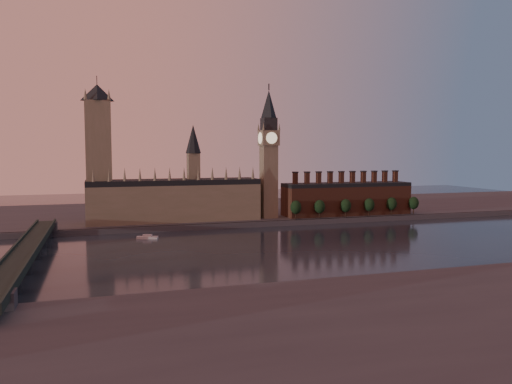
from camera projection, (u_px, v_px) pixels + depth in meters
ground at (312, 248)px, 295.93m from camera, size 900.00×900.00×0.00m
north_bank at (235, 211)px, 465.07m from camera, size 900.00×182.00×4.00m
palace_of_westminster at (175, 198)px, 384.22m from camera, size 130.00×30.30×74.00m
victoria_tower at (99, 149)px, 364.68m from camera, size 24.00×24.00×108.00m
big_ben at (269, 152)px, 398.93m from camera, size 15.00×15.00×107.00m
chimney_block at (347, 198)px, 422.98m from camera, size 110.00×25.00×37.00m
embankment_tree_0 at (296, 207)px, 393.54m from camera, size 8.60×8.60×14.88m
embankment_tree_1 at (320, 207)px, 398.16m from camera, size 8.60×8.60×14.88m
embankment_tree_2 at (346, 206)px, 405.54m from camera, size 8.60×8.60×14.88m
embankment_tree_3 at (369, 205)px, 412.06m from camera, size 8.60×8.60×14.88m
embankment_tree_4 at (392, 204)px, 419.83m from camera, size 8.60×8.60×14.88m
embankment_tree_5 at (414, 203)px, 426.00m from camera, size 8.60×8.60×14.88m
westminster_bridge at (27, 253)px, 246.48m from camera, size 14.00×200.00×11.55m
river_boat at (147, 237)px, 328.35m from camera, size 14.42×7.94×2.77m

